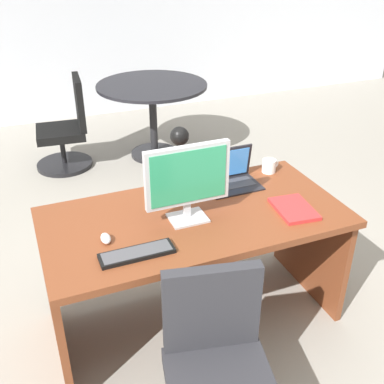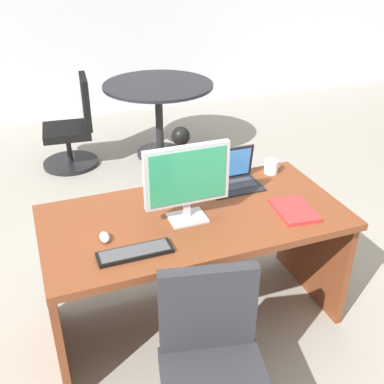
{
  "view_description": "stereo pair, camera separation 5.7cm",
  "coord_description": "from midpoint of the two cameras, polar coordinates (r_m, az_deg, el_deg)",
  "views": [
    {
      "loc": [
        -0.84,
        -2.02,
        2.11
      ],
      "look_at": [
        0.0,
        0.04,
        0.88
      ],
      "focal_mm": 43.82,
      "sensor_mm": 36.0,
      "label": 1
    },
    {
      "loc": [
        -0.79,
        -2.05,
        2.11
      ],
      "look_at": [
        0.0,
        0.04,
        0.88
      ],
      "focal_mm": 43.82,
      "sensor_mm": 36.0,
      "label": 2
    }
  ],
  "objects": [
    {
      "name": "laptop",
      "position": [
        2.88,
        5.31,
        2.28
      ],
      "size": [
        0.32,
        0.23,
        0.22
      ],
      "color": "black",
      "rests_on": "desk"
    },
    {
      "name": "back_wall",
      "position": [
        6.13,
        -13.85,
        21.55
      ],
      "size": [
        10.0,
        0.1,
        2.8
      ],
      "primitive_type": "cube",
      "color": "silver",
      "rests_on": "ground"
    },
    {
      "name": "desk_lamp",
      "position": [
        2.7,
        -0.81,
        5.8
      ],
      "size": [
        0.12,
        0.15,
        0.4
      ],
      "color": "black",
      "rests_on": "desk"
    },
    {
      "name": "ground",
      "position": [
        4.2,
        -6.64,
        -1.45
      ],
      "size": [
        12.0,
        12.0,
        0.0
      ],
      "primitive_type": "plane",
      "color": "gray"
    },
    {
      "name": "book",
      "position": [
        2.66,
        12.95,
        -2.17
      ],
      "size": [
        0.23,
        0.3,
        0.02
      ],
      "color": "red",
      "rests_on": "desk"
    },
    {
      "name": "coffee_mug",
      "position": [
        3.05,
        10.17,
        3.05
      ],
      "size": [
        0.11,
        0.09,
        0.08
      ],
      "color": "white",
      "rests_on": "desk"
    },
    {
      "name": "keyboard",
      "position": [
        2.28,
        -6.25,
        -7.33
      ],
      "size": [
        0.36,
        0.11,
        0.02
      ],
      "color": "black",
      "rests_on": "desk"
    },
    {
      "name": "desk",
      "position": [
        2.73,
        0.56,
        -6.01
      ],
      "size": [
        1.67,
        0.83,
        0.76
      ],
      "color": "brown",
      "rests_on": "ground"
    },
    {
      "name": "monitor",
      "position": [
        2.42,
        0.08,
        1.65
      ],
      "size": [
        0.46,
        0.16,
        0.43
      ],
      "color": "#B7BABF",
      "rests_on": "desk"
    },
    {
      "name": "meeting_chair_near",
      "position": [
        4.9,
        -13.89,
        7.09
      ],
      "size": [
        0.56,
        0.56,
        0.91
      ],
      "color": "black",
      "rests_on": "ground"
    },
    {
      "name": "mouse",
      "position": [
        2.39,
        -9.92,
        -5.44
      ],
      "size": [
        0.05,
        0.09,
        0.04
      ],
      "color": "silver",
      "rests_on": "desk"
    },
    {
      "name": "meeting_table",
      "position": [
        4.91,
        -3.74,
        10.87
      ],
      "size": [
        1.12,
        1.12,
        0.78
      ],
      "color": "black",
      "rests_on": "ground"
    }
  ]
}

